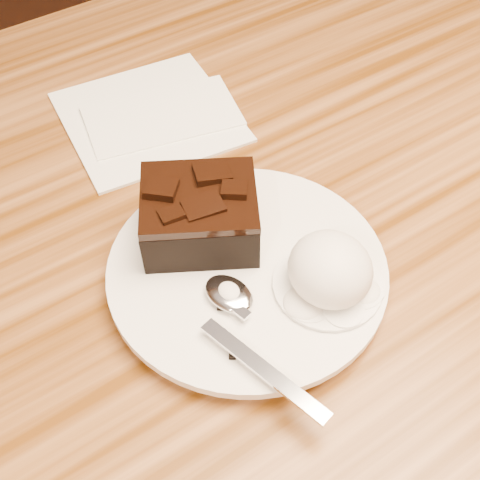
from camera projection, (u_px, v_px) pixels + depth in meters
dining_table at (272, 397)px, 0.87m from camera, size 1.20×0.80×0.75m
plate at (247, 273)px, 0.52m from camera, size 0.22×0.22×0.02m
brownie at (200, 217)px, 0.52m from camera, size 0.12×0.11×0.04m
ice_cream_scoop at (330, 269)px, 0.48m from camera, size 0.06×0.07×0.05m
melt_puddle at (327, 286)px, 0.50m from camera, size 0.08×0.08×0.00m
spoon at (229, 295)px, 0.49m from camera, size 0.07×0.17×0.01m
napkin at (149, 116)px, 0.65m from camera, size 0.18×0.18×0.01m
crumb_a at (233, 355)px, 0.46m from camera, size 0.01×0.01×0.00m
crumb_b at (220, 307)px, 0.49m from camera, size 0.01×0.01×0.00m
crumb_c at (334, 276)px, 0.50m from camera, size 0.01×0.01×0.00m
crumb_d at (231, 295)px, 0.49m from camera, size 0.01×0.01×0.00m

